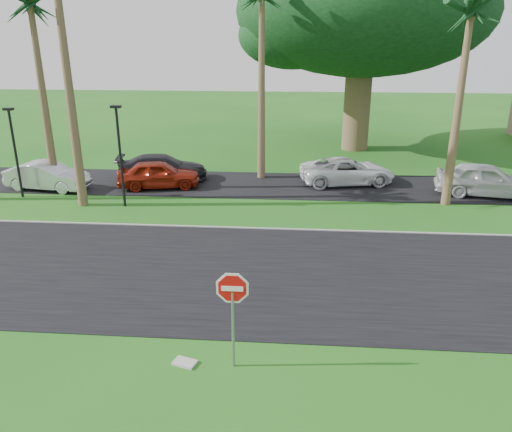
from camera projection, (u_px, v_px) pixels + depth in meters
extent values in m
plane|color=#195515|center=(229.00, 302.00, 14.86)|extent=(120.00, 120.00, 0.00)
cube|color=black|center=(237.00, 272.00, 16.73)|extent=(120.00, 8.00, 0.02)
cube|color=black|center=(259.00, 185.00, 26.57)|extent=(120.00, 5.00, 0.02)
cube|color=gray|center=(248.00, 228.00, 20.52)|extent=(120.00, 0.12, 0.06)
cylinder|color=gray|center=(233.00, 330.00, 11.67)|extent=(0.07, 0.07, 2.00)
cylinder|color=white|center=(232.00, 288.00, 11.29)|extent=(1.05, 0.02, 1.05)
cylinder|color=red|center=(232.00, 288.00, 11.29)|extent=(0.90, 0.02, 0.90)
cube|color=white|center=(232.00, 288.00, 11.29)|extent=(0.50, 0.02, 0.12)
cone|color=brown|center=(44.00, 100.00, 24.41)|extent=(0.44, 0.44, 9.00)
cone|color=brown|center=(68.00, 79.00, 21.46)|extent=(0.44, 0.44, 11.50)
cone|color=brown|center=(262.00, 91.00, 26.36)|extent=(0.44, 0.44, 9.50)
cone|color=brown|center=(457.00, 113.00, 22.12)|extent=(0.44, 0.44, 8.50)
cylinder|color=brown|center=(357.00, 106.00, 34.02)|extent=(1.80, 1.80, 6.00)
ellipsoid|color=black|center=(363.00, 11.00, 31.97)|extent=(16.50, 16.50, 8.25)
cylinder|color=black|center=(16.00, 155.00, 23.89)|extent=(0.12, 0.12, 4.20)
cube|color=black|center=(8.00, 109.00, 23.15)|extent=(0.45, 0.25, 0.12)
cylinder|color=black|center=(121.00, 159.00, 22.50)|extent=(0.12, 0.12, 4.50)
cube|color=black|center=(116.00, 107.00, 21.71)|extent=(0.45, 0.25, 0.12)
imported|color=silver|center=(47.00, 176.00, 25.54)|extent=(4.40, 2.01, 1.40)
imported|color=maroon|center=(159.00, 175.00, 25.83)|extent=(4.44, 2.46, 1.43)
imported|color=black|center=(163.00, 168.00, 27.18)|extent=(5.08, 2.78, 1.40)
imported|color=white|center=(347.00, 171.00, 26.54)|extent=(5.34, 3.25, 1.38)
imported|color=silver|center=(486.00, 180.00, 24.49)|extent=(5.00, 2.69, 1.62)
cube|color=#A5A69E|center=(185.00, 363.00, 12.07)|extent=(0.63, 0.50, 0.06)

